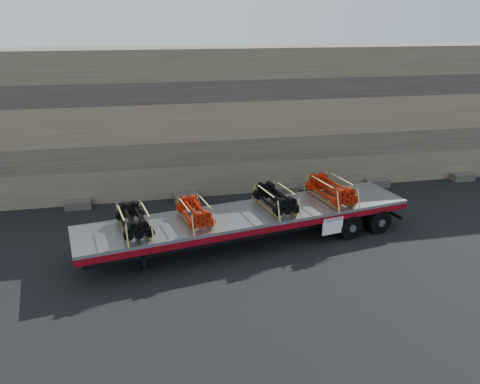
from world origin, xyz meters
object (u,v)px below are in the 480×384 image
at_px(bundle_front, 134,221).
at_px(bundle_midfront, 195,213).
at_px(bundle_rear, 331,190).
at_px(trailer, 249,228).
at_px(bundle_midrear, 276,199).

bearing_deg(bundle_front, bundle_midfront, -0.00).
xyz_separation_m(bundle_front, bundle_rear, (7.86, 1.44, 0.04)).
bearing_deg(bundle_midfront, trailer, 0.00).
xyz_separation_m(trailer, bundle_front, (-4.28, -0.79, 1.01)).
distance_m(trailer, bundle_rear, 3.78).
bearing_deg(bundle_front, trailer, -0.00).
relative_size(trailer, bundle_front, 6.41).
distance_m(bundle_front, bundle_midfront, 2.21).
bearing_deg(bundle_midrear, trailer, -180.00).
relative_size(trailer, bundle_midfront, 6.86).
bearing_deg(bundle_rear, trailer, -180.00).
distance_m(bundle_midfront, bundle_rear, 5.77).
relative_size(bundle_midfront, bundle_rear, 0.84).
xyz_separation_m(trailer, bundle_midfront, (-2.10, -0.39, 0.99)).
bearing_deg(bundle_rear, bundle_midfront, 180.00).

